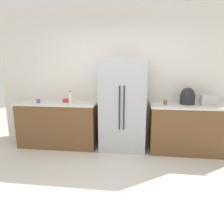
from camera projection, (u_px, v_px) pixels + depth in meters
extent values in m
plane|color=beige|center=(104.00, 189.00, 2.70)|extent=(10.50, 10.50, 0.00)
cube|color=silver|center=(118.00, 78.00, 4.23)|extent=(5.25, 0.10, 2.82)
cube|color=brown|center=(59.00, 125.00, 4.21)|extent=(1.60, 0.65, 0.89)
cube|color=silver|center=(58.00, 103.00, 4.12)|extent=(1.63, 0.68, 0.04)
cube|color=brown|center=(191.00, 130.00, 3.87)|extent=(1.57, 0.65, 0.89)
cube|color=silver|center=(193.00, 106.00, 3.77)|extent=(1.60, 0.68, 0.04)
cube|color=#B2B5BA|center=(123.00, 105.00, 3.95)|extent=(0.89, 0.63, 1.79)
cylinder|color=#262628|center=(119.00, 108.00, 3.63)|extent=(0.02, 0.02, 0.80)
cylinder|color=#262628|center=(124.00, 108.00, 3.62)|extent=(0.02, 0.02, 0.80)
cube|color=silver|center=(208.00, 100.00, 3.75)|extent=(0.27, 0.18, 0.19)
cylinder|color=#262628|center=(187.00, 99.00, 3.83)|extent=(0.28, 0.28, 0.19)
sphere|color=#262628|center=(188.00, 94.00, 3.81)|extent=(0.26, 0.26, 0.26)
cylinder|color=white|center=(70.00, 99.00, 3.93)|extent=(0.07, 0.07, 0.18)
cylinder|color=white|center=(70.00, 93.00, 3.91)|extent=(0.02, 0.02, 0.04)
cylinder|color=#333338|center=(70.00, 92.00, 3.90)|extent=(0.03, 0.03, 0.02)
cylinder|color=brown|center=(165.00, 102.00, 3.81)|extent=(0.07, 0.07, 0.08)
cylinder|color=purple|center=(38.00, 101.00, 4.00)|extent=(0.07, 0.07, 0.08)
cylinder|color=red|center=(67.00, 100.00, 4.14)|extent=(0.19, 0.19, 0.06)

